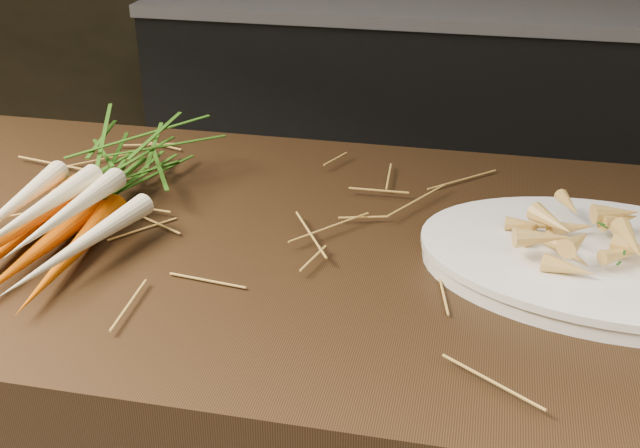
{
  "coord_description": "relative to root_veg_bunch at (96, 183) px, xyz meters",
  "views": [
    {
      "loc": [
        0.56,
        -0.59,
        1.39
      ],
      "look_at": [
        0.38,
        0.23,
        0.96
      ],
      "focal_mm": 45.0,
      "sensor_mm": 36.0,
      "label": 1
    }
  ],
  "objects": [
    {
      "name": "root_veg_bunch",
      "position": [
        0.0,
        0.0,
        0.0
      ],
      "size": [
        0.19,
        0.5,
        0.09
      ],
      "rotation": [
        0.0,
        0.0,
        -0.05
      ],
      "color": "#BF4904",
      "rests_on": "main_counter"
    },
    {
      "name": "back_counter",
      "position": [
        0.24,
        1.87,
        -0.52
      ],
      "size": [
        1.82,
        0.62,
        0.84
      ],
      "color": "black",
      "rests_on": "ground"
    },
    {
      "name": "serving_platter",
      "position": [
        0.66,
        -0.03,
        -0.03
      ],
      "size": [
        0.47,
        0.34,
        0.02
      ],
      "primitive_type": null,
      "rotation": [
        0.0,
        0.0,
        -0.11
      ],
      "color": "white",
      "rests_on": "main_counter"
    },
    {
      "name": "straw_bedding",
      "position": [
        -0.06,
        -0.01,
        -0.04
      ],
      "size": [
        1.4,
        0.6,
        0.02
      ],
      "primitive_type": null,
      "color": "#AC7F2F",
      "rests_on": "main_counter"
    },
    {
      "name": "roasted_veg_heap",
      "position": [
        0.66,
        -0.03,
        0.0
      ],
      "size": [
        0.23,
        0.18,
        0.05
      ],
      "primitive_type": null,
      "rotation": [
        0.0,
        0.0,
        -0.11
      ],
      "color": "gold",
      "rests_on": "serving_platter"
    }
  ]
}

